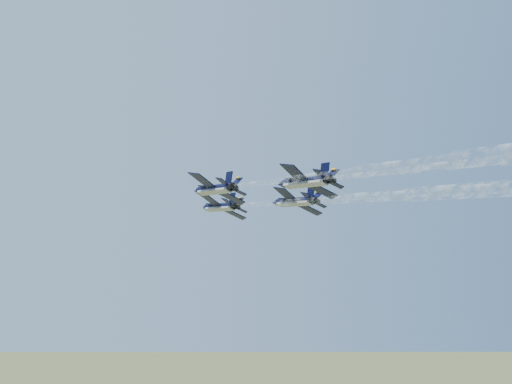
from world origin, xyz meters
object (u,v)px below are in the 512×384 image
object	(u,v)px
jet_right	(294,202)
jet_lead	(220,207)
jet_slot	(305,182)
jet_left	(214,189)

from	to	relation	value
jet_right	jet_lead	bearing A→B (deg)	124.27
jet_slot	jet_left	bearing A→B (deg)	124.82
jet_right	jet_slot	distance (m)	17.67
jet_left	jet_right	xyz separation A→B (m)	(17.28, 7.07, 0.00)
jet_left	jet_slot	distance (m)	15.98
jet_lead	jet_right	world-z (taller)	same
jet_left	jet_slot	size ratio (longest dim) A/B	1.00
jet_lead	jet_slot	size ratio (longest dim) A/B	1.00
jet_left	jet_right	world-z (taller)	same
jet_left	jet_slot	xyz separation A→B (m)	(12.51, -9.95, 0.00)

